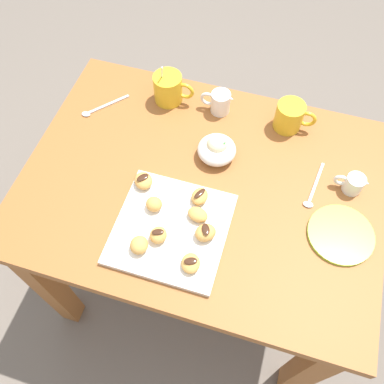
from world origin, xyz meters
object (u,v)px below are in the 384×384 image
(cream_pitcher_white, at_px, (220,102))
(beignet_2, at_px, (158,235))
(ice_cream_bowl, at_px, (217,149))
(saucer_lime_left, at_px, (341,235))
(beignet_4, at_px, (198,215))
(beignet_6, at_px, (191,263))
(coffee_mug_mustard_left, at_px, (169,88))
(beignet_0, at_px, (154,204))
(beignet_5, at_px, (139,245))
(beignet_7, at_px, (200,197))
(chocolate_sauce_pitcher, at_px, (354,183))
(coffee_mug_mustard_right, at_px, (290,116))
(beignet_3, at_px, (143,181))
(dining_table, at_px, (201,207))
(pastry_plate_square, at_px, (171,229))
(beignet_1, at_px, (205,233))

(cream_pitcher_white, relative_size, beignet_2, 2.20)
(ice_cream_bowl, distance_m, saucer_lime_left, 0.41)
(beignet_2, height_order, beignet_4, beignet_2)
(beignet_6, bearing_deg, ice_cream_bowl, 94.69)
(coffee_mug_mustard_left, relative_size, beignet_0, 3.30)
(beignet_5, relative_size, beignet_7, 0.91)
(ice_cream_bowl, relative_size, beignet_6, 2.05)
(ice_cream_bowl, relative_size, chocolate_sauce_pitcher, 1.22)
(coffee_mug_mustard_left, relative_size, chocolate_sauce_pitcher, 1.58)
(beignet_5, distance_m, beignet_6, 0.14)
(coffee_mug_mustard_right, bearing_deg, beignet_3, -135.84)
(coffee_mug_mustard_left, xyz_separation_m, cream_pitcher_white, (0.17, 0.00, -0.01))
(beignet_5, height_order, beignet_7, beignet_5)
(beignet_5, bearing_deg, beignet_7, 59.86)
(dining_table, bearing_deg, chocolate_sauce_pitcher, 13.85)
(beignet_4, relative_size, beignet_5, 1.10)
(coffee_mug_mustard_right, bearing_deg, coffee_mug_mustard_left, 180.00)
(ice_cream_bowl, bearing_deg, cream_pitcher_white, 102.14)
(pastry_plate_square, height_order, coffee_mug_mustard_left, coffee_mug_mustard_left)
(pastry_plate_square, distance_m, beignet_0, 0.08)
(dining_table, height_order, beignet_7, beignet_7)
(pastry_plate_square, distance_m, chocolate_sauce_pitcher, 0.52)
(pastry_plate_square, height_order, beignet_3, beignet_3)
(dining_table, height_order, saucer_lime_left, saucer_lime_left)
(beignet_1, xyz_separation_m, beignet_6, (-0.01, -0.09, -0.00))
(coffee_mug_mustard_right, height_order, beignet_0, coffee_mug_mustard_right)
(cream_pitcher_white, xyz_separation_m, beignet_3, (-0.13, -0.34, -0.01))
(beignet_5, bearing_deg, coffee_mug_mustard_right, 60.97)
(coffee_mug_mustard_left, height_order, beignet_5, coffee_mug_mustard_left)
(beignet_6, bearing_deg, beignet_2, 154.81)
(dining_table, distance_m, beignet_3, 0.24)
(coffee_mug_mustard_left, height_order, coffee_mug_mustard_right, coffee_mug_mustard_left)
(dining_table, relative_size, pastry_plate_square, 3.51)
(dining_table, bearing_deg, cream_pitcher_white, 94.81)
(dining_table, relative_size, cream_pitcher_white, 9.76)
(dining_table, relative_size, beignet_1, 18.53)
(pastry_plate_square, distance_m, beignet_2, 0.05)
(pastry_plate_square, distance_m, beignet_1, 0.10)
(beignet_6, bearing_deg, chocolate_sauce_pitcher, 44.28)
(beignet_1, bearing_deg, pastry_plate_square, -177.95)
(ice_cream_bowl, xyz_separation_m, beignet_2, (-0.07, -0.31, -0.00))
(dining_table, distance_m, coffee_mug_mustard_left, 0.39)
(ice_cream_bowl, height_order, beignet_3, ice_cream_bowl)
(chocolate_sauce_pitcher, bearing_deg, cream_pitcher_white, 157.70)
(beignet_3, xyz_separation_m, beignet_5, (0.06, -0.18, 0.00))
(dining_table, height_order, coffee_mug_mustard_left, coffee_mug_mustard_left)
(beignet_0, distance_m, beignet_5, 0.12)
(beignet_2, height_order, beignet_6, beignet_2)
(dining_table, bearing_deg, beignet_5, -110.96)
(cream_pitcher_white, xyz_separation_m, saucer_lime_left, (0.42, -0.33, -0.03))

